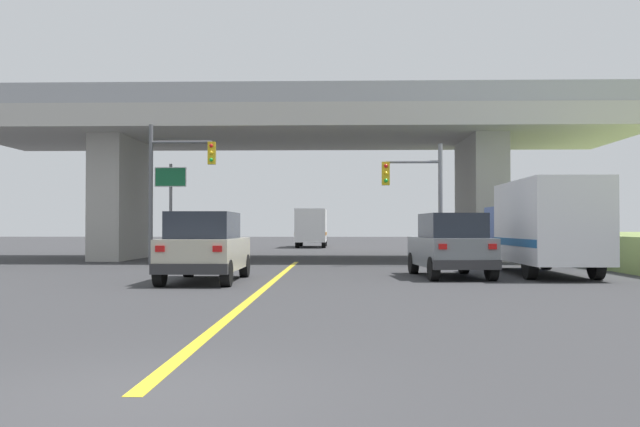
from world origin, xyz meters
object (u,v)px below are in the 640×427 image
suv_lead (205,247)px  box_truck (543,226)px  highway_sign (171,190)px  traffic_signal_farside (172,177)px  semi_truck_distant (312,227)px  traffic_signal_nearside (420,190)px  suv_crossing (451,245)px

suv_lead → box_truck: bearing=16.9°
highway_sign → traffic_signal_farside: bearing=-75.6°
highway_sign → suv_lead: bearing=-72.0°
semi_truck_distant → highway_sign: bearing=-103.9°
traffic_signal_farside → suv_lead: bearing=-71.0°
box_truck → traffic_signal_nearside: bearing=123.0°
suv_crossing → traffic_signal_nearside: size_ratio=0.90×
suv_lead → box_truck: (10.68, 3.25, 0.61)m
suv_lead → box_truck: size_ratio=0.63×
traffic_signal_nearside → highway_sign: traffic_signal_nearside is taller
traffic_signal_nearside → semi_truck_distant: (-5.48, 26.52, -1.54)m
suv_lead → traffic_signal_nearside: 11.41m
box_truck → highway_sign: 17.19m
suv_lead → highway_sign: (-3.95, 12.12, 2.28)m
highway_sign → semi_truck_distant: bearing=76.1°
box_truck → traffic_signal_nearside: traffic_signal_nearside is taller
traffic_signal_farside → highway_sign: 2.83m
box_truck → traffic_signal_nearside: (-3.47, 5.34, 1.49)m
box_truck → semi_truck_distant: 33.09m
traffic_signal_nearside → highway_sign: 11.71m
suv_lead → traffic_signal_farside: size_ratio=0.79×
box_truck → semi_truck_distant: size_ratio=1.01×
traffic_signal_farside → highway_sign: size_ratio=1.32×
traffic_signal_nearside → traffic_signal_farside: traffic_signal_farside is taller
semi_truck_distant → traffic_signal_nearside: bearing=-78.3°
suv_lead → semi_truck_distant: size_ratio=0.64×
box_truck → suv_crossing: bearing=-159.8°
suv_crossing → box_truck: box_truck is taller
suv_lead → traffic_signal_nearside: size_ratio=0.95×
traffic_signal_farside → box_truck: bearing=-23.9°
suv_lead → traffic_signal_farside: (-3.25, 9.42, 2.73)m
traffic_signal_nearside → traffic_signal_farside: (-10.46, 0.83, 0.63)m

